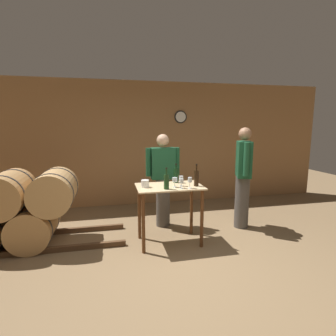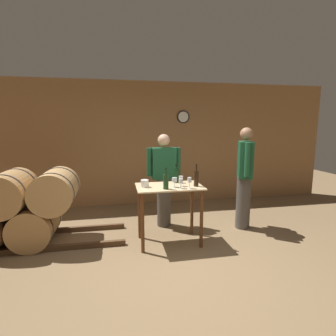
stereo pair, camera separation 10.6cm
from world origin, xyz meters
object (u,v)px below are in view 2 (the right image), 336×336
at_px(wine_glass_near_left, 174,180).
at_px(ice_bucket, 145,183).
at_px(wine_glass_far_side, 189,180).
at_px(wine_glass_near_right, 181,179).
at_px(person_visitor_with_scarf, 164,178).
at_px(wine_bottle_far_left, 166,181).
at_px(wine_glass_near_center, 181,181).
at_px(wine_bottle_left, 176,175).
at_px(wine_bottle_center, 196,178).
at_px(person_host, 244,176).

xyz_separation_m(wine_glass_near_left, ice_bucket, (-0.42, 0.09, -0.05)).
xyz_separation_m(wine_glass_near_left, wine_glass_far_side, (0.19, -0.11, 0.01)).
xyz_separation_m(wine_glass_near_right, person_visitor_with_scarf, (-0.12, 0.74, -0.14)).
relative_size(wine_bottle_far_left, wine_glass_near_center, 2.21).
bearing_deg(wine_glass_near_right, wine_bottle_far_left, -151.72).
relative_size(wine_bottle_left, wine_bottle_center, 0.91).
distance_m(ice_bucket, person_visitor_with_scarf, 0.82).
bearing_deg(wine_glass_near_left, wine_glass_near_right, 24.84).
xyz_separation_m(wine_glass_near_center, ice_bucket, (-0.49, 0.18, -0.05)).
bearing_deg(wine_glass_far_side, person_host, 25.93).
xyz_separation_m(wine_glass_near_center, wine_glass_near_right, (0.03, 0.14, 0.01)).
distance_m(wine_bottle_left, wine_glass_near_center, 0.39).
relative_size(wine_bottle_left, wine_glass_near_left, 2.11).
distance_m(wine_bottle_center, person_host, 1.08).
relative_size(wine_bottle_far_left, wine_glass_near_left, 2.15).
bearing_deg(wine_bottle_left, wine_glass_near_center, -92.98).
xyz_separation_m(wine_glass_near_right, ice_bucket, (-0.53, 0.04, -0.06)).
relative_size(wine_bottle_far_left, ice_bucket, 2.70).
xyz_separation_m(wine_bottle_far_left, wine_glass_near_right, (0.25, 0.13, -0.00)).
height_order(wine_bottle_left, wine_glass_near_left, wine_bottle_left).
bearing_deg(wine_bottle_center, wine_glass_near_left, -179.65).
bearing_deg(person_host, wine_glass_near_left, -161.76).
relative_size(wine_glass_near_center, wine_glass_far_side, 0.87).
xyz_separation_m(wine_glass_far_side, person_host, (1.12, 0.54, -0.08)).
xyz_separation_m(wine_bottle_left, wine_glass_far_side, (0.10, -0.41, -0.00)).
distance_m(wine_bottle_far_left, wine_glass_near_center, 0.21).
height_order(wine_bottle_far_left, wine_glass_near_left, wine_bottle_far_left).
height_order(wine_glass_near_left, wine_glass_far_side, wine_glass_far_side).
distance_m(wine_glass_far_side, ice_bucket, 0.65).
height_order(ice_bucket, person_host, person_host).
xyz_separation_m(wine_bottle_far_left, wine_glass_near_center, (0.21, -0.00, -0.01)).
xyz_separation_m(wine_bottle_far_left, person_host, (1.45, 0.51, -0.08)).
relative_size(wine_glass_near_center, wine_glass_near_right, 0.91).
relative_size(wine_glass_far_side, person_visitor_with_scarf, 0.10).
bearing_deg(wine_glass_near_left, wine_bottle_far_left, -149.22).
height_order(wine_bottle_center, person_visitor_with_scarf, person_visitor_with_scarf).
xyz_separation_m(wine_bottle_far_left, wine_glass_far_side, (0.33, -0.03, 0.00)).
relative_size(ice_bucket, person_visitor_with_scarf, 0.07).
xyz_separation_m(wine_glass_far_side, person_visitor_with_scarf, (-0.20, 0.91, -0.15)).
relative_size(wine_glass_near_right, ice_bucket, 1.34).
relative_size(wine_glass_near_left, wine_glass_near_center, 1.03).
xyz_separation_m(wine_glass_near_left, person_host, (1.31, 0.43, -0.07)).
distance_m(wine_bottle_center, ice_bucket, 0.75).
bearing_deg(wine_glass_near_right, person_host, 17.62).
xyz_separation_m(wine_bottle_far_left, wine_bottle_left, (0.23, 0.39, 0.00)).
bearing_deg(wine_glass_far_side, wine_glass_near_right, 117.25).
distance_m(wine_bottle_left, ice_bucket, 0.56).
bearing_deg(ice_bucket, wine_glass_near_right, -4.51).
relative_size(wine_glass_near_center, person_visitor_with_scarf, 0.09).
distance_m(wine_bottle_far_left, wine_bottle_left, 0.45).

